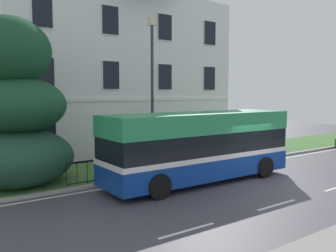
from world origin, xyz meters
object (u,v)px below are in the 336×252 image
at_px(evergreen_tree, 14,114).
at_px(single_decker_bus, 200,145).
at_px(street_lamp_post, 152,85).
at_px(litter_bin, 189,153).
at_px(georgian_townhouse, 106,58).

bearing_deg(evergreen_tree, single_decker_bus, -30.52).
bearing_deg(street_lamp_post, single_decker_bus, -75.13).
bearing_deg(single_decker_bus, street_lamp_post, 105.09).
bearing_deg(litter_bin, georgian_townhouse, 94.65).
relative_size(evergreen_tree, single_decker_bus, 0.79).
bearing_deg(street_lamp_post, litter_bin, 5.49).
distance_m(single_decker_bus, street_lamp_post, 3.88).
relative_size(single_decker_bus, street_lamp_post, 1.22).
height_order(single_decker_bus, street_lamp_post, street_lamp_post).
relative_size(georgian_townhouse, litter_bin, 13.89).
height_order(evergreen_tree, litter_bin, evergreen_tree).
height_order(georgian_townhouse, single_decker_bus, georgian_townhouse).
relative_size(georgian_townhouse, single_decker_bus, 1.72).
height_order(street_lamp_post, litter_bin, street_lamp_post).
bearing_deg(litter_bin, street_lamp_post, -174.51).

